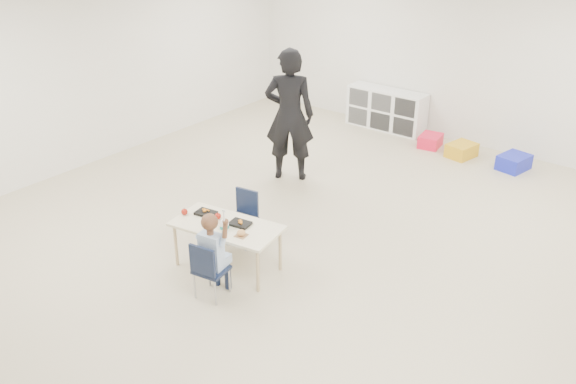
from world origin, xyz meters
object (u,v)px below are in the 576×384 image
Objects in this scene: chair_near at (211,269)px; child at (210,253)px; adult at (289,115)px; table at (228,246)px; cubby_shelf at (386,109)px.

child is at bearing 170.79° from chair_near.
child is at bearing 80.61° from adult.
chair_near is 0.19m from child.
table is at bearing 80.03° from adult.
table is 0.58m from child.
adult reaches higher than chair_near.
table is 2.58m from adult.
child is at bearing -73.70° from table.
table is at bearing 106.30° from child.
child reaches higher than table.
cubby_shelf is (-1.10, 5.44, 0.03)m from chair_near.
adult is at bearing -91.65° from cubby_shelf.
cubby_shelf is 2.71m from adult.
child is (-0.00, 0.00, 0.19)m from chair_near.
cubby_shelf is (-0.87, 4.95, 0.08)m from table.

